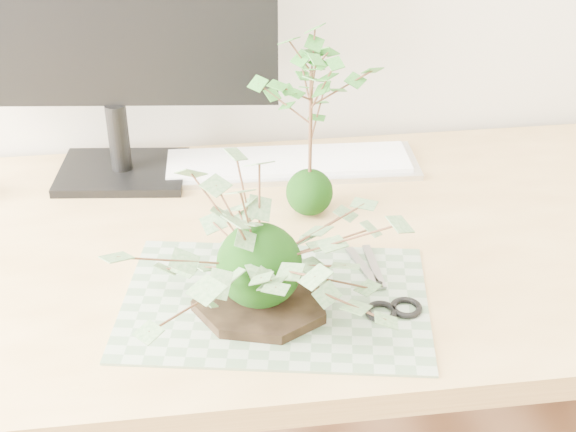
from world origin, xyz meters
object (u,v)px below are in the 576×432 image
Objects in this scene: keyboard at (288,164)px; monitor at (105,19)px; desk at (321,284)px; ivy_kokedama at (259,231)px; maple_kokedama at (311,85)px.

keyboard is 0.40m from monitor.
desk is 0.30m from ivy_kokedama.
maple_kokedama is at bearing -23.22° from monitor.
ivy_kokedama is at bearing -57.94° from monitor.
desk is 0.55m from monitor.
monitor is at bearing 179.36° from keyboard.
monitor is at bearing 140.90° from desk.
desk is at bearing -32.31° from monitor.
keyboard is (-0.01, 0.16, -0.22)m from maple_kokedama.
ivy_kokedama is at bearing -99.93° from keyboard.
keyboard is at bearing 3.25° from monitor.
ivy_kokedama is 0.29m from maple_kokedama.
maple_kokedama reaches higher than keyboard.
ivy_kokedama reaches higher than keyboard.
keyboard is 0.85× the size of monitor.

